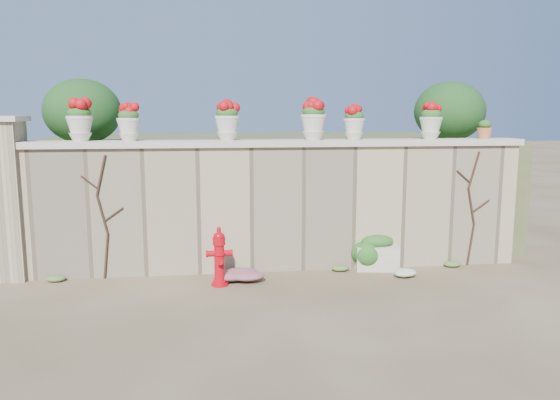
{
  "coord_description": "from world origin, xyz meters",
  "views": [
    {
      "loc": [
        -1.04,
        -6.81,
        2.52
      ],
      "look_at": [
        0.01,
        1.4,
        1.2
      ],
      "focal_mm": 35.0,
      "sensor_mm": 36.0,
      "label": 1
    }
  ],
  "objects": [
    {
      "name": "urn_pot_4",
      "position": [
        1.26,
        1.8,
        2.37
      ],
      "size": [
        0.35,
        0.35,
        0.55
      ],
      "color": "beige",
      "rests_on": "wall_cap"
    },
    {
      "name": "urn_pot_3",
      "position": [
        0.59,
        1.8,
        2.42
      ],
      "size": [
        0.41,
        0.41,
        0.65
      ],
      "color": "beige",
      "rests_on": "wall_cap"
    },
    {
      "name": "back_shrub_right",
      "position": [
        3.4,
        3.0,
        2.55
      ],
      "size": [
        1.3,
        1.3,
        1.1
      ],
      "primitive_type": "ellipsoid",
      "color": "#143814",
      "rests_on": "raised_fill"
    },
    {
      "name": "terracotta_pot",
      "position": [
        3.48,
        1.8,
        2.24
      ],
      "size": [
        0.25,
        0.25,
        0.3
      ],
      "color": "#BC6939",
      "rests_on": "wall_cap"
    },
    {
      "name": "raised_fill",
      "position": [
        0.0,
        5.0,
        1.0
      ],
      "size": [
        9.0,
        6.0,
        2.0
      ],
      "primitive_type": "cube",
      "color": "#384C23",
      "rests_on": "ground"
    },
    {
      "name": "urn_pot_2",
      "position": [
        -0.77,
        1.8,
        2.4
      ],
      "size": [
        0.39,
        0.39,
        0.61
      ],
      "color": "beige",
      "rests_on": "wall_cap"
    },
    {
      "name": "planter_box",
      "position": [
        1.62,
        1.55,
        0.26
      ],
      "size": [
        0.74,
        0.5,
        0.57
      ],
      "rotation": [
        0.0,
        0.0,
        -0.16
      ],
      "color": "beige",
      "rests_on": "ground"
    },
    {
      "name": "urn_pot_5",
      "position": [
        2.55,
        1.8,
        2.39
      ],
      "size": [
        0.37,
        0.37,
        0.58
      ],
      "color": "beige",
      "rests_on": "wall_cap"
    },
    {
      "name": "vine_left",
      "position": [
        -2.67,
        1.58,
        0.99
      ],
      "size": [
        0.6,
        0.04,
        1.91
      ],
      "color": "black",
      "rests_on": "ground"
    },
    {
      "name": "vine_right",
      "position": [
        3.23,
        1.58,
        0.99
      ],
      "size": [
        0.6,
        0.04,
        1.91
      ],
      "color": "black",
      "rests_on": "ground"
    },
    {
      "name": "urn_pot_1",
      "position": [
        -2.27,
        1.8,
        2.38
      ],
      "size": [
        0.36,
        0.36,
        0.56
      ],
      "color": "beige",
      "rests_on": "wall_cap"
    },
    {
      "name": "wall_cap",
      "position": [
        0.0,
        1.8,
        2.05
      ],
      "size": [
        8.1,
        0.52,
        0.1
      ],
      "primitive_type": "cube",
      "color": "beige",
      "rests_on": "stone_wall"
    },
    {
      "name": "fire_hydrant",
      "position": [
        -0.94,
        1.01,
        0.44
      ],
      "size": [
        0.38,
        0.27,
        0.88
      ],
      "rotation": [
        0.0,
        0.0,
        0.06
      ],
      "color": "#BA0711",
      "rests_on": "ground"
    },
    {
      "name": "green_shrub",
      "position": [
        1.46,
        1.55,
        0.3
      ],
      "size": [
        0.62,
        0.56,
        0.59
      ],
      "primitive_type": "ellipsoid",
      "color": "#1E5119",
      "rests_on": "ground"
    },
    {
      "name": "stone_wall",
      "position": [
        0.0,
        1.8,
        1.0
      ],
      "size": [
        8.0,
        0.4,
        2.0
      ],
      "primitive_type": "cube",
      "color": "tan",
      "rests_on": "ground"
    },
    {
      "name": "magenta_clump",
      "position": [
        -0.67,
        1.15,
        0.11
      ],
      "size": [
        0.85,
        0.57,
        0.23
      ],
      "primitive_type": "ellipsoid",
      "color": "#AE2274",
      "rests_on": "ground"
    },
    {
      "name": "back_shrub_left",
      "position": [
        -3.2,
        3.0,
        2.55
      ],
      "size": [
        1.3,
        1.3,
        1.1
      ],
      "primitive_type": "ellipsoid",
      "color": "#143814",
      "rests_on": "raised_fill"
    },
    {
      "name": "gate_pillar",
      "position": [
        -4.15,
        1.8,
        1.26
      ],
      "size": [
        0.72,
        0.72,
        2.48
      ],
      "color": "tan",
      "rests_on": "ground"
    },
    {
      "name": "urn_pot_0",
      "position": [
        -2.99,
        1.8,
        2.4
      ],
      "size": [
        0.39,
        0.39,
        0.61
      ],
      "color": "beige",
      "rests_on": "wall_cap"
    },
    {
      "name": "ground",
      "position": [
        0.0,
        0.0,
        0.0
      ],
      "size": [
        80.0,
        80.0,
        0.0
      ],
      "primitive_type": "plane",
      "color": "#4E3E27",
      "rests_on": "ground"
    },
    {
      "name": "white_flowers",
      "position": [
        1.88,
        1.07,
        0.08
      ],
      "size": [
        0.44,
        0.35,
        0.16
      ],
      "primitive_type": "ellipsoid",
      "color": "white",
      "rests_on": "ground"
    }
  ]
}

